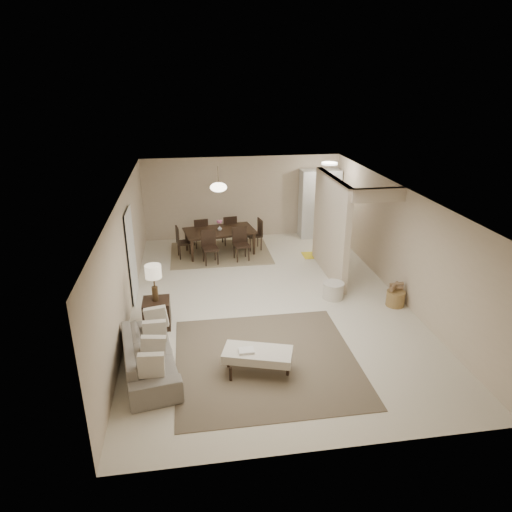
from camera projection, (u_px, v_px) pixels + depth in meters
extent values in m
plane|color=beige|center=(267.00, 300.00, 10.34)|extent=(9.00, 9.00, 0.00)
plane|color=white|center=(268.00, 192.00, 9.42)|extent=(9.00, 9.00, 0.00)
plane|color=#C6B296|center=(242.00, 197.00, 14.01)|extent=(6.00, 0.00, 6.00)
plane|color=#C6B296|center=(126.00, 256.00, 9.46)|extent=(0.00, 9.00, 9.00)
plane|color=#C6B296|center=(398.00, 242.00, 10.30)|extent=(0.00, 9.00, 9.00)
cube|color=#C6B296|center=(331.00, 227.00, 11.28)|extent=(0.15, 2.50, 2.50)
cube|color=black|center=(131.00, 256.00, 10.10)|extent=(0.04, 0.90, 2.04)
cube|color=silver|center=(319.00, 204.00, 14.09)|extent=(1.20, 0.55, 2.10)
cylinder|color=white|center=(329.00, 163.00, 12.69)|extent=(0.44, 0.44, 0.05)
cube|color=brown|center=(266.00, 360.00, 8.16)|extent=(3.20, 3.20, 0.01)
imported|color=slate|center=(150.00, 356.00, 7.77)|extent=(2.19, 1.15, 0.61)
cube|color=beige|center=(258.00, 355.00, 7.73)|extent=(1.27, 0.86, 0.16)
cylinder|color=black|center=(231.00, 374.00, 7.56)|extent=(0.05, 0.05, 0.26)
cylinder|color=black|center=(288.00, 369.00, 7.70)|extent=(0.05, 0.05, 0.26)
cylinder|color=black|center=(228.00, 361.00, 7.92)|extent=(0.05, 0.05, 0.26)
cylinder|color=black|center=(283.00, 356.00, 8.06)|extent=(0.05, 0.05, 0.26)
cube|color=black|center=(157.00, 313.00, 9.17)|extent=(0.53, 0.53, 0.58)
cylinder|color=#4D3821|center=(155.00, 294.00, 9.01)|extent=(0.12, 0.12, 0.30)
cylinder|color=#4D3821|center=(154.00, 281.00, 8.90)|extent=(0.03, 0.03, 0.26)
cylinder|color=#F2E3C0|center=(153.00, 271.00, 8.83)|extent=(0.32, 0.32, 0.26)
cylinder|color=beige|center=(333.00, 291.00, 10.37)|extent=(0.48, 0.48, 0.38)
cylinder|color=olive|center=(395.00, 298.00, 10.05)|extent=(0.50, 0.50, 0.34)
cube|color=#7C694D|center=(221.00, 253.00, 13.06)|extent=(2.80, 2.10, 0.01)
imported|color=black|center=(220.00, 242.00, 12.94)|extent=(2.10, 1.38, 0.69)
imported|color=silver|center=(220.00, 228.00, 12.79)|extent=(0.13, 0.13, 0.13)
cube|color=yellow|center=(318.00, 255.00, 12.92)|extent=(0.87, 0.54, 0.01)
cylinder|color=#4D3821|center=(218.00, 175.00, 12.23)|extent=(0.02, 0.02, 0.50)
ellipsoid|color=#FFEAC6|center=(218.00, 187.00, 12.35)|extent=(0.46, 0.46, 0.25)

